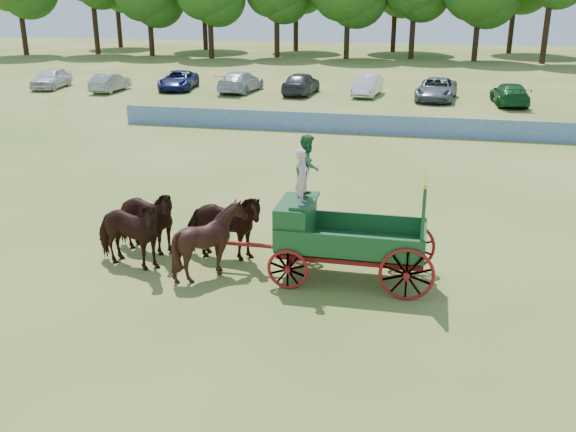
# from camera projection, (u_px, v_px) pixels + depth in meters

# --- Properties ---
(ground) EXTENTS (160.00, 160.00, 0.00)m
(ground) POSITION_uv_depth(u_px,v_px,m) (308.00, 269.00, 17.78)
(ground) COLOR #A5904A
(ground) RESTS_ON ground
(horse_lead_left) EXTENTS (2.55, 1.56, 2.01)m
(horse_lead_left) POSITION_uv_depth(u_px,v_px,m) (127.00, 234.00, 17.58)
(horse_lead_left) COLOR black
(horse_lead_left) RESTS_ON ground
(horse_lead_right) EXTENTS (2.57, 1.61, 2.01)m
(horse_lead_right) POSITION_uv_depth(u_px,v_px,m) (144.00, 220.00, 18.59)
(horse_lead_right) COLOR black
(horse_lead_right) RESTS_ON ground
(horse_wheel_left) EXTENTS (2.01, 1.83, 2.01)m
(horse_wheel_left) POSITION_uv_depth(u_px,v_px,m) (211.00, 241.00, 17.10)
(horse_wheel_left) COLOR black
(horse_wheel_left) RESTS_ON ground
(horse_wheel_right) EXTENTS (2.38, 1.09, 2.01)m
(horse_wheel_right) POSITION_uv_depth(u_px,v_px,m) (223.00, 227.00, 18.11)
(horse_wheel_right) COLOR black
(horse_wheel_right) RESTS_ON ground
(farm_dray) EXTENTS (6.00, 2.00, 3.80)m
(farm_dray) POSITION_uv_depth(u_px,v_px,m) (324.00, 218.00, 16.83)
(farm_dray) COLOR maroon
(farm_dray) RESTS_ON ground
(sponsor_banner) EXTENTS (26.00, 0.08, 1.05)m
(sponsor_banner) POSITION_uv_depth(u_px,v_px,m) (352.00, 124.00, 34.38)
(sponsor_banner) COLOR #1B4092
(sponsor_banner) RESTS_ON ground
(parked_cars) EXTENTS (36.62, 7.12, 1.65)m
(parked_cars) POSITION_uv_depth(u_px,v_px,m) (281.00, 84.00, 47.04)
(parked_cars) COLOR silver
(parked_cars) RESTS_ON ground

